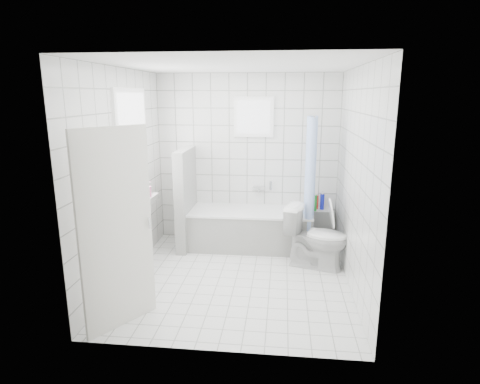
# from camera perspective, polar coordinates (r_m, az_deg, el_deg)

# --- Properties ---
(ground) EXTENTS (3.00, 3.00, 0.00)m
(ground) POSITION_cam_1_polar(r_m,az_deg,el_deg) (5.23, -0.55, -12.18)
(ground) COLOR white
(ground) RESTS_ON ground
(ceiling) EXTENTS (3.00, 3.00, 0.00)m
(ceiling) POSITION_cam_1_polar(r_m,az_deg,el_deg) (4.71, -0.62, 17.59)
(ceiling) COLOR white
(ceiling) RESTS_ON ground
(wall_back) EXTENTS (2.80, 0.02, 2.60)m
(wall_back) POSITION_cam_1_polar(r_m,az_deg,el_deg) (6.27, 1.03, 4.70)
(wall_back) COLOR white
(wall_back) RESTS_ON ground
(wall_front) EXTENTS (2.80, 0.02, 2.60)m
(wall_front) POSITION_cam_1_polar(r_m,az_deg,el_deg) (3.36, -3.59, -3.26)
(wall_front) COLOR white
(wall_front) RESTS_ON ground
(wall_left) EXTENTS (0.02, 3.00, 2.60)m
(wall_left) POSITION_cam_1_polar(r_m,az_deg,el_deg) (5.16, -16.24, 2.18)
(wall_left) COLOR white
(wall_left) RESTS_ON ground
(wall_right) EXTENTS (0.02, 3.00, 2.60)m
(wall_right) POSITION_cam_1_polar(r_m,az_deg,el_deg) (4.85, 16.09, 1.48)
(wall_right) COLOR white
(wall_right) RESTS_ON ground
(window_left) EXTENTS (0.01, 0.90, 1.40)m
(window_left) POSITION_cam_1_polar(r_m,az_deg,el_deg) (5.37, -14.80, 5.96)
(window_left) COLOR white
(window_left) RESTS_ON wall_left
(window_back) EXTENTS (0.50, 0.01, 0.50)m
(window_back) POSITION_cam_1_polar(r_m,az_deg,el_deg) (6.15, 1.96, 10.60)
(window_back) COLOR white
(window_back) RESTS_ON wall_back
(window_sill) EXTENTS (0.18, 1.02, 0.08)m
(window_sill) POSITION_cam_1_polar(r_m,az_deg,el_deg) (5.49, -13.90, -1.70)
(window_sill) COLOR white
(window_sill) RESTS_ON wall_left
(door) EXTENTS (0.48, 0.69, 2.00)m
(door) POSITION_cam_1_polar(r_m,az_deg,el_deg) (4.07, -17.14, -5.28)
(door) COLOR silver
(door) RESTS_ON ground
(bathtub) EXTENTS (1.83, 0.77, 0.58)m
(bathtub) POSITION_cam_1_polar(r_m,az_deg,el_deg) (6.14, 1.54, -5.21)
(bathtub) COLOR white
(bathtub) RESTS_ON ground
(partition_wall) EXTENTS (0.15, 0.85, 1.50)m
(partition_wall) POSITION_cam_1_polar(r_m,az_deg,el_deg) (6.12, -7.69, -0.92)
(partition_wall) COLOR white
(partition_wall) RESTS_ON ground
(tiled_ledge) EXTENTS (0.40, 0.24, 0.55)m
(tiled_ledge) POSITION_cam_1_polar(r_m,az_deg,el_deg) (6.40, 11.09, -4.84)
(tiled_ledge) COLOR white
(tiled_ledge) RESTS_ON ground
(toilet) EXTENTS (0.92, 0.67, 0.84)m
(toilet) POSITION_cam_1_polar(r_m,az_deg,el_deg) (5.51, 10.82, -6.32)
(toilet) COLOR white
(toilet) RESTS_ON ground
(curtain_rod) EXTENTS (0.02, 0.80, 0.02)m
(curtain_rod) POSITION_cam_1_polar(r_m,az_deg,el_deg) (5.79, 10.26, 10.70)
(curtain_rod) COLOR silver
(curtain_rod) RESTS_ON wall_back
(shower_curtain) EXTENTS (0.14, 0.48, 1.78)m
(shower_curtain) POSITION_cam_1_polar(r_m,az_deg,el_deg) (5.78, 9.97, 1.69)
(shower_curtain) COLOR #4D7DE3
(shower_curtain) RESTS_ON curtain_rod
(tub_faucet) EXTENTS (0.18, 0.06, 0.06)m
(tub_faucet) POSITION_cam_1_polar(r_m,az_deg,el_deg) (6.30, 2.72, 0.56)
(tub_faucet) COLOR silver
(tub_faucet) RESTS_ON wall_back
(sill_bottles) EXTENTS (0.16, 0.75, 0.32)m
(sill_bottles) POSITION_cam_1_polar(r_m,az_deg,el_deg) (5.41, -14.05, -0.08)
(sill_bottles) COLOR white
(sill_bottles) RESTS_ON window_sill
(ledge_bottles) EXTENTS (0.18, 0.16, 0.24)m
(ledge_bottles) POSITION_cam_1_polar(r_m,az_deg,el_deg) (6.28, 11.01, -1.44)
(ledge_bottles) COLOR red
(ledge_bottles) RESTS_ON tiled_ledge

